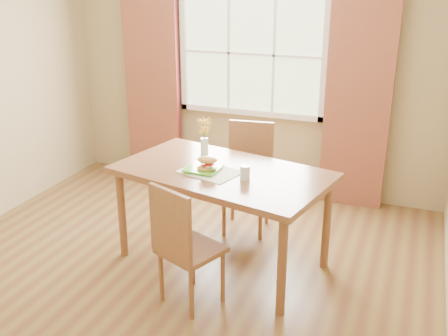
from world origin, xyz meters
The scene contains 12 objects.
room centered at (0.00, 0.00, 1.35)m, with size 4.24×3.84×2.74m.
window centered at (0.00, 1.87, 1.50)m, with size 1.62×0.06×1.32m.
curtain_left centered at (-1.15, 1.78, 1.10)m, with size 0.65×0.08×2.20m, color maroon.
curtain_right centered at (1.15, 1.78, 1.10)m, with size 0.65×0.08×2.20m, color maroon.
dining_table centered at (0.31, 0.20, 0.74)m, with size 1.86×1.30×0.83m.
chair_near centered at (0.28, -0.49, 0.52)m, with size 0.52×0.52×0.96m.
chair_far centered at (0.30, 0.91, 0.56)m, with size 0.47×0.47×1.02m.
placemat centered at (0.24, 0.13, 0.83)m, with size 0.45×0.33×0.01m, color beige.
plate centered at (0.18, 0.14, 0.84)m, with size 0.26×0.26×0.01m, color #5DBE2F.
croissant_sandwich centered at (0.23, 0.10, 0.90)m, with size 0.18×0.14×0.12m.
water_glass centered at (0.55, 0.07, 0.88)m, with size 0.08×0.08×0.12m.
flower_vase centered at (0.05, 0.46, 1.03)m, with size 0.14×0.14×0.34m.
Camera 1 is at (1.73, -3.45, 2.33)m, focal length 42.00 mm.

